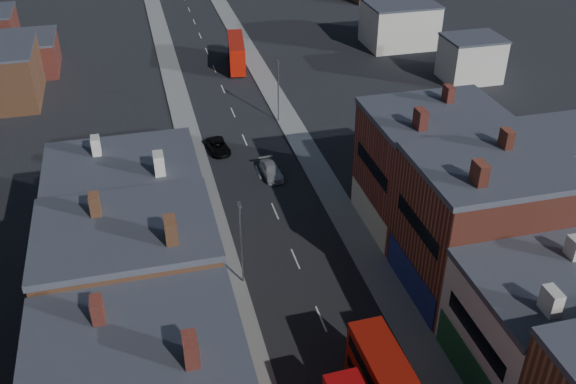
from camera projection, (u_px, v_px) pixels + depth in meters
pavement_west at (198, 170)px, 71.38m from camera, size 3.00×200.00×0.12m
pavement_east at (310, 156)px, 74.11m from camera, size 3.00×200.00×0.12m
lamp_post_2 at (241, 238)px, 52.78m from camera, size 0.25×0.70×8.12m
lamp_post_3 at (278, 87)px, 79.56m from camera, size 0.25×0.70×8.12m
bus_2 at (236, 52)px, 96.87m from camera, size 3.60×10.14×4.29m
car_2 at (218, 146)px, 74.92m from camera, size 2.67×4.85×1.29m
car_3 at (271, 170)px, 70.14m from camera, size 2.13×4.73×1.34m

